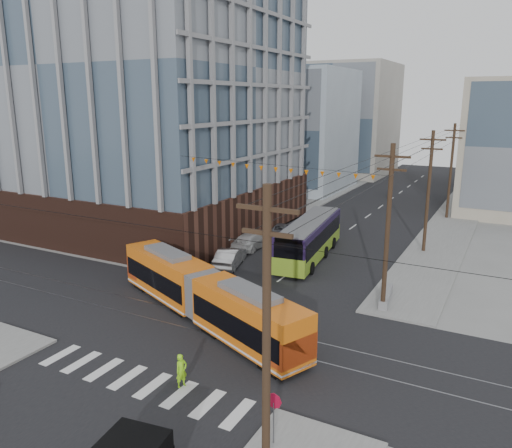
% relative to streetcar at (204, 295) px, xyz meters
% --- Properties ---
extents(ground, '(160.00, 160.00, 0.00)m').
position_rel_streetcar_xyz_m(ground, '(1.14, -4.49, -1.68)').
color(ground, slate).
extents(office_building, '(30.00, 25.00, 28.60)m').
position_rel_streetcar_xyz_m(office_building, '(-20.86, 18.51, 12.62)').
color(office_building, '#381E16').
rests_on(office_building, ground).
extents(bg_bldg_nw_near, '(18.00, 16.00, 18.00)m').
position_rel_streetcar_xyz_m(bg_bldg_nw_near, '(-15.86, 47.51, 7.32)').
color(bg_bldg_nw_near, '#8C99A5').
rests_on(bg_bldg_nw_near, ground).
extents(bg_bldg_nw_far, '(16.00, 18.00, 20.00)m').
position_rel_streetcar_xyz_m(bg_bldg_nw_far, '(-12.86, 67.51, 8.32)').
color(bg_bldg_nw_far, gray).
rests_on(bg_bldg_nw_far, ground).
extents(utility_pole_near, '(0.30, 0.30, 11.00)m').
position_rel_streetcar_xyz_m(utility_pole_near, '(9.64, -10.49, 3.82)').
color(utility_pole_near, black).
rests_on(utility_pole_near, ground).
extents(utility_pole_far, '(0.30, 0.30, 11.00)m').
position_rel_streetcar_xyz_m(utility_pole_far, '(9.64, 51.51, 3.82)').
color(utility_pole_far, black).
rests_on(utility_pole_far, ground).
extents(streetcar, '(16.98, 9.26, 3.37)m').
position_rel_streetcar_xyz_m(streetcar, '(0.00, 0.00, 0.00)').
color(streetcar, '#D66111').
rests_on(streetcar, ground).
extents(city_bus, '(4.09, 12.64, 3.52)m').
position_rel_streetcar_xyz_m(city_bus, '(1.02, 15.05, 0.08)').
color(city_bus, '#1E1233').
rests_on(city_bus, ground).
extents(parked_car_silver, '(2.89, 5.12, 1.60)m').
position_rel_streetcar_xyz_m(parked_car_silver, '(-3.97, 9.77, -0.88)').
color(parked_car_silver, '#AEAEAE').
rests_on(parked_car_silver, ground).
extents(parked_car_white, '(2.21, 5.21, 1.50)m').
position_rel_streetcar_xyz_m(parked_car_white, '(-4.87, 15.04, -0.93)').
color(parked_car_white, '#B7B7B7').
rests_on(parked_car_white, ground).
extents(parked_car_grey, '(2.62, 4.65, 1.23)m').
position_rel_streetcar_xyz_m(parked_car_grey, '(-4.33, 20.91, -1.07)').
color(parked_car_grey, '#4E5157').
rests_on(parked_car_grey, ground).
extents(pedestrian, '(0.58, 0.72, 1.70)m').
position_rel_streetcar_xyz_m(pedestrian, '(3.23, -6.86, -0.83)').
color(pedestrian, '#8DE017').
rests_on(pedestrian, ground).
extents(stop_sign, '(0.69, 0.69, 2.24)m').
position_rel_streetcar_xyz_m(stop_sign, '(9.04, -8.64, -0.56)').
color(stop_sign, maroon).
rests_on(stop_sign, ground).
extents(jersey_barrier, '(1.35, 3.89, 0.76)m').
position_rel_streetcar_xyz_m(jersey_barrier, '(9.44, 8.21, -1.30)').
color(jersey_barrier, slate).
rests_on(jersey_barrier, ground).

